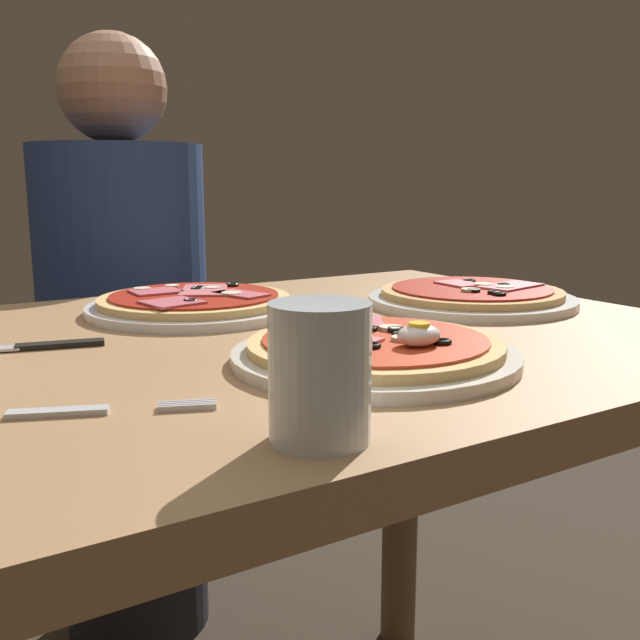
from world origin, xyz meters
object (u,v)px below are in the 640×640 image
pizza_across_left (195,304)px  diner_person (127,362)px  pizza_foreground (375,350)px  knife (22,347)px  water_glass_near (320,381)px  fork (96,410)px  dining_table (271,444)px  pizza_across_right (472,296)px

pizza_across_left → diner_person: 0.52m
pizza_across_left → pizza_foreground: bearing=-82.8°
knife → pizza_across_left: bearing=23.9°
pizza_across_left → water_glass_near: size_ratio=2.96×
pizza_across_left → fork: bearing=-122.8°
dining_table → pizza_across_left: pizza_across_left is taller
pizza_foreground → diner_person: (0.01, 0.83, -0.19)m
pizza_foreground → diner_person: diner_person is taller
dining_table → pizza_across_right: pizza_across_right is taller
dining_table → fork: fork is taller
pizza_across_left → fork: size_ratio=1.89×
water_glass_near → fork: size_ratio=0.64×
pizza_across_left → water_glass_near: water_glass_near is taller
pizza_across_right → pizza_foreground: bearing=-148.2°
pizza_across_left → knife: bearing=-156.1°
dining_table → pizza_across_right: size_ratio=3.54×
pizza_foreground → diner_person: 0.85m
pizza_across_left → pizza_across_right: size_ratio=0.97×
fork → diner_person: bearing=71.4°
knife → water_glass_near: bearing=-72.7°
pizza_foreground → fork: size_ratio=1.87×
pizza_across_left → water_glass_near: 0.51m
pizza_across_right → knife: bearing=175.6°
pizza_foreground → pizza_across_right: size_ratio=0.96×
pizza_across_left → pizza_across_right: (0.36, -0.15, -0.00)m
dining_table → pizza_across_right: bearing=4.8°
water_glass_near → fork: bearing=129.1°
dining_table → diner_person: (0.03, 0.66, -0.05)m
water_glass_near → pizza_across_right: bearing=36.2°
pizza_across_right → water_glass_near: water_glass_near is taller
dining_table → pizza_across_left: size_ratio=3.64×
pizza_across_left → knife: pizza_across_left is taller
pizza_across_right → water_glass_near: size_ratio=3.04×
pizza_foreground → pizza_across_left: bearing=97.2°
pizza_across_right → knife: size_ratio=1.52×
pizza_across_right → diner_person: 0.73m
dining_table → fork: (-0.25, -0.18, 0.13)m
dining_table → pizza_across_left: 0.23m
pizza_across_right → fork: 0.63m
fork → diner_person: 0.90m
dining_table → pizza_foreground: 0.22m
pizza_foreground → water_glass_near: size_ratio=2.92×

